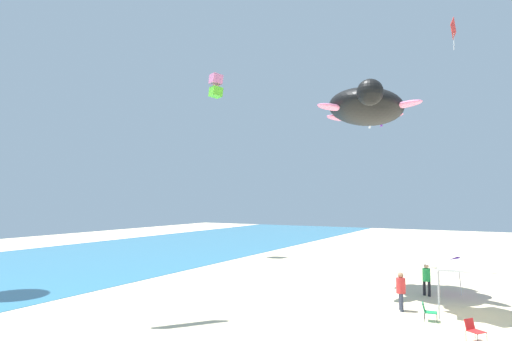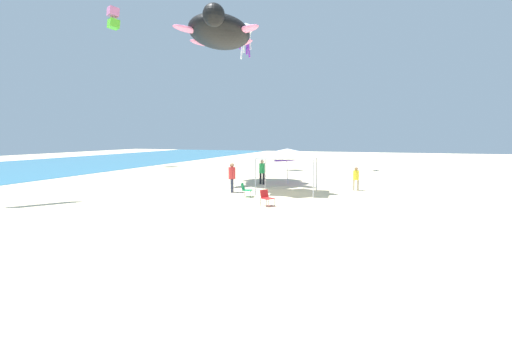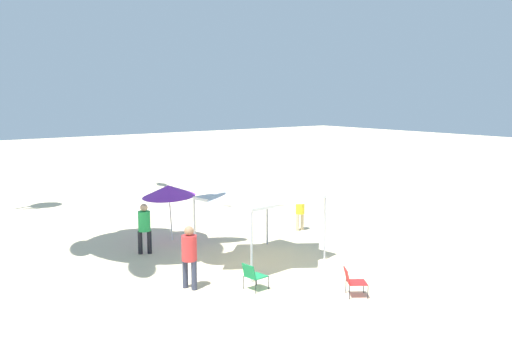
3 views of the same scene
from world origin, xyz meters
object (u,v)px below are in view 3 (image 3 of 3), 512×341
(beach_umbrella, at_px, (169,191))
(person_watching_sky, at_px, (144,224))
(canopy_tent, at_px, (260,190))
(folding_chair_right_of_tent, at_px, (253,275))
(person_kite_handler, at_px, (189,252))
(folding_chair_facing_ocean, at_px, (353,280))
(person_by_tent, at_px, (300,209))

(beach_umbrella, xyz_separation_m, person_watching_sky, (-1.07, 1.58, -0.91))
(person_watching_sky, bearing_deg, canopy_tent, 159.31)
(canopy_tent, height_order, folding_chair_right_of_tent, canopy_tent)
(person_kite_handler, bearing_deg, folding_chair_facing_ocean, 25.96)
(beach_umbrella, relative_size, folding_chair_right_of_tent, 2.81)
(canopy_tent, xyz_separation_m, beach_umbrella, (4.29, 1.18, -0.50))
(person_watching_sky, xyz_separation_m, person_by_tent, (-0.75, -6.79, -0.16))
(person_kite_handler, bearing_deg, person_by_tent, 95.54)
(folding_chair_facing_ocean, bearing_deg, person_watching_sky, 55.19)
(canopy_tent, distance_m, folding_chair_right_of_tent, 3.58)
(canopy_tent, distance_m, person_watching_sky, 4.47)
(canopy_tent, height_order, beach_umbrella, canopy_tent)
(folding_chair_facing_ocean, relative_size, person_kite_handler, 0.43)
(folding_chair_facing_ocean, bearing_deg, canopy_tent, 34.94)
(person_by_tent, bearing_deg, folding_chair_right_of_tent, -147.04)
(folding_chair_right_of_tent, height_order, person_watching_sky, person_watching_sky)
(beach_umbrella, bearing_deg, person_kite_handler, 157.28)
(person_watching_sky, bearing_deg, beach_umbrella, -117.27)
(canopy_tent, xyz_separation_m, folding_chair_facing_ocean, (-4.31, 0.01, -2.01))
(folding_chair_facing_ocean, height_order, person_watching_sky, person_watching_sky)
(folding_chair_facing_ocean, bearing_deg, folding_chair_right_of_tent, 78.11)
(folding_chair_facing_ocean, distance_m, person_watching_sky, 8.04)
(canopy_tent, distance_m, person_kite_handler, 3.78)
(beach_umbrella, distance_m, folding_chair_right_of_tent, 6.72)
(folding_chair_facing_ocean, height_order, person_by_tent, person_by_tent)
(canopy_tent, distance_m, person_by_tent, 4.98)
(canopy_tent, bearing_deg, folding_chair_facing_ocean, 179.86)
(beach_umbrella, bearing_deg, folding_chair_right_of_tent, 173.08)
(folding_chair_right_of_tent, xyz_separation_m, person_by_tent, (4.68, -6.00, 0.45))
(person_by_tent, relative_size, person_kite_handler, 0.83)
(beach_umbrella, relative_size, person_by_tent, 1.47)
(beach_umbrella, bearing_deg, folding_chair_facing_ocean, -172.23)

